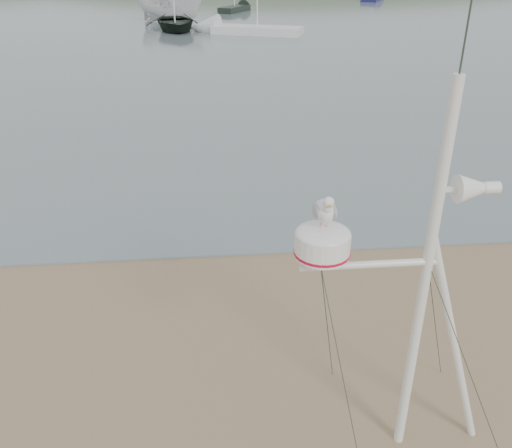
{
  "coord_description": "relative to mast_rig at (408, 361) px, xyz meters",
  "views": [
    {
      "loc": [
        1.36,
        -4.73,
        5.11
      ],
      "look_at": [
        1.9,
        1.0,
        2.18
      ],
      "focal_mm": 38.0,
      "sensor_mm": 36.0,
      "label": 1
    }
  ],
  "objects": [
    {
      "name": "ground",
      "position": [
        -3.37,
        0.46,
        -1.23
      ],
      "size": [
        560.0,
        560.0,
        0.0
      ],
      "primitive_type": "plane",
      "color": "#80684A",
      "rests_on": "ground"
    },
    {
      "name": "hill_ridge",
      "position": [
        15.14,
        235.46,
        -20.93
      ],
      "size": [
        620.0,
        180.0,
        80.0
      ],
      "color": "#243716",
      "rests_on": "ground"
    },
    {
      "name": "mast_rig",
      "position": [
        0.0,
        0.0,
        0.0
      ],
      "size": [
        2.26,
        2.42,
        5.11
      ],
      "color": "white",
      "rests_on": "ground"
    },
    {
      "name": "sailboat_dark_mid",
      "position": [
        1.59,
        49.38,
        -0.93
      ],
      "size": [
        3.85,
        5.36,
        5.45
      ],
      "color": "black",
      "rests_on": "ground"
    },
    {
      "name": "sailboat_white_near",
      "position": [
        -0.4,
        34.46,
        -0.93
      ],
      "size": [
        8.01,
        4.62,
        7.78
      ],
      "color": "silver",
      "rests_on": "ground"
    }
  ]
}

